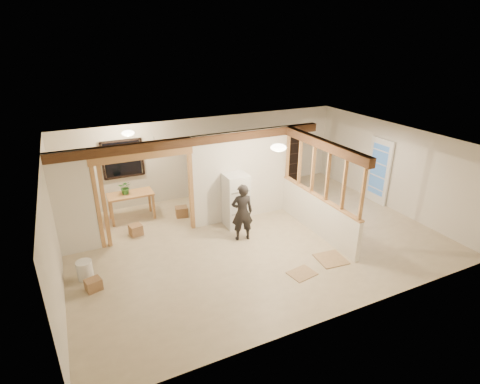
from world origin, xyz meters
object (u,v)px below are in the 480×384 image
work_table (132,206)px  bookshelf (289,159)px  refrigerator (236,200)px  woman (242,212)px  shop_vac (94,221)px

work_table → bookshelf: (5.53, 0.61, 0.43)m
refrigerator → woman: size_ratio=0.98×
shop_vac → bookshelf: (6.57, 0.83, 0.55)m
woman → shop_vac: 3.98m
work_table → woman: bearing=-46.0°
work_table → bookshelf: 5.58m
refrigerator → bookshelf: 3.76m
shop_vac → bookshelf: size_ratio=0.32×
woman → bookshelf: 4.40m
woman → refrigerator: bearing=-90.7°
bookshelf → work_table: bearing=-173.7°
refrigerator → bookshelf: bearing=35.7°
work_table → shop_vac: work_table is taller
shop_vac → work_table: bearing=12.3°
work_table → shop_vac: 1.07m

